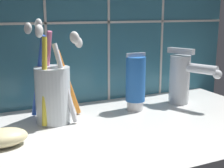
{
  "coord_description": "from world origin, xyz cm",
  "views": [
    {
      "loc": [
        -26.96,
        -47.33,
        22.24
      ],
      "look_at": [
        -4.08,
        2.99,
        9.25
      ],
      "focal_mm": 50.0,
      "sensor_mm": 36.0,
      "label": 1
    }
  ],
  "objects_px": {
    "soap_bar": "(3,138)",
    "toothbrush_cup": "(53,90)",
    "toothpaste_tube": "(135,83)",
    "sink_faucet": "(183,77)"
  },
  "relations": [
    {
      "from": "toothbrush_cup",
      "to": "toothpaste_tube",
      "type": "relative_size",
      "value": 1.58
    },
    {
      "from": "toothbrush_cup",
      "to": "sink_faucet",
      "type": "distance_m",
      "value": 0.29
    },
    {
      "from": "sink_faucet",
      "to": "toothpaste_tube",
      "type": "bearing_deg",
      "value": -115.32
    },
    {
      "from": "toothbrush_cup",
      "to": "sink_faucet",
      "type": "height_order",
      "value": "toothbrush_cup"
    },
    {
      "from": "toothbrush_cup",
      "to": "toothpaste_tube",
      "type": "distance_m",
      "value": 0.17
    },
    {
      "from": "soap_bar",
      "to": "toothbrush_cup",
      "type": "bearing_deg",
      "value": 38.14
    },
    {
      "from": "toothpaste_tube",
      "to": "soap_bar",
      "type": "distance_m",
      "value": 0.28
    },
    {
      "from": "toothpaste_tube",
      "to": "sink_faucet",
      "type": "relative_size",
      "value": 0.97
    },
    {
      "from": "sink_faucet",
      "to": "soap_bar",
      "type": "distance_m",
      "value": 0.4
    },
    {
      "from": "toothpaste_tube",
      "to": "soap_bar",
      "type": "bearing_deg",
      "value": -164.39
    }
  ]
}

